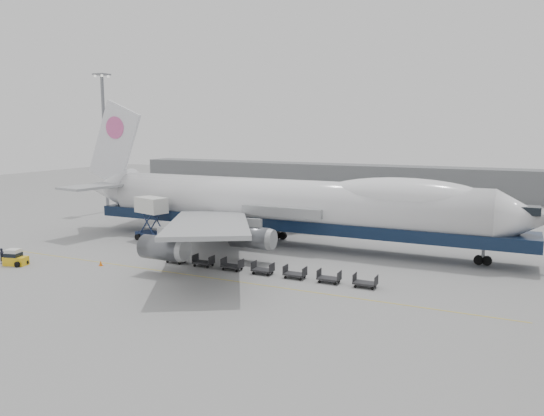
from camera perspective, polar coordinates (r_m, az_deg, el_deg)
The scene contains 16 objects.
ground at distance 61.48m, azimuth -3.18°, elevation -6.17°, with size 260.00×260.00×0.00m, color gray.
apron_line at distance 56.48m, azimuth -6.11°, elevation -7.55°, with size 60.00×0.15×0.01m, color gold.
hangar at distance 128.67m, azimuth 7.85°, elevation 3.12°, with size 110.00×8.00×7.00m, color slate.
floodlight_mast at distance 103.78m, azimuth -17.57°, elevation 7.45°, with size 2.40×2.40×25.43m.
airliner at distance 70.67m, azimuth 1.89°, elevation 0.44°, with size 67.00×55.30×19.98m.
catering_truck at distance 76.15m, azimuth -12.82°, elevation -0.85°, with size 5.37×4.30×6.08m.
baggage_tug at distance 68.07m, azimuth -25.93°, elevation -4.87°, with size 2.82×1.98×1.87m.
ground_worker at distance 69.42m, azimuth -27.03°, elevation -4.62°, with size 0.67×0.44×1.84m, color black.
traffic_cone at distance 64.20m, azimuth -17.95°, elevation -5.67°, with size 0.43×0.43×0.63m.
dolly_0 at distance 63.38m, azimuth -10.27°, elevation -5.35°, with size 2.30×1.35×1.30m.
dolly_1 at distance 61.31m, azimuth -7.38°, elevation -5.76°, with size 2.30×1.35×1.30m.
dolly_2 at distance 59.40m, azimuth -4.29°, elevation -6.18°, with size 2.30×1.35×1.30m.
dolly_3 at distance 57.69m, azimuth -1.00°, elevation -6.61°, with size 2.30×1.35×1.30m.
dolly_4 at distance 56.17m, azimuth 2.49°, elevation -7.04°, with size 2.30×1.35×1.30m.
dolly_5 at distance 54.87m, azimuth 6.16°, elevation -7.47°, with size 2.30×1.35×1.30m.
dolly_6 at distance 53.81m, azimuth 10.00°, elevation -7.87°, with size 2.30×1.35×1.30m.
Camera 1 is at (28.47, -52.18, 15.71)m, focal length 35.00 mm.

